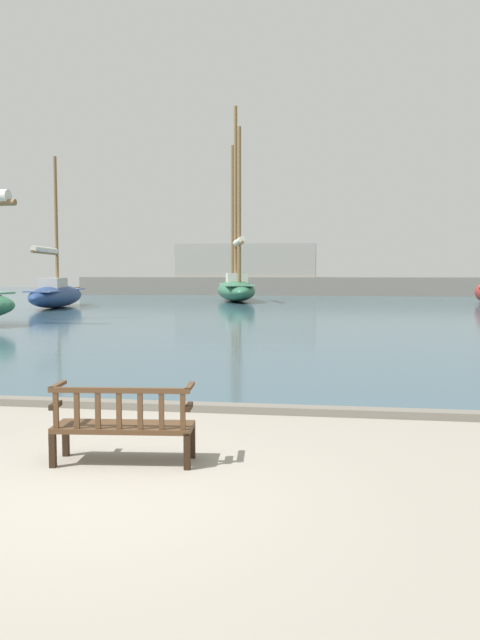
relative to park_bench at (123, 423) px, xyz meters
The scene contains 7 objects.
ground_plane 1.11m from the park_bench, 88.19° to the right, with size 160.00×160.00×0.00m, color gray.
harbor_water 42.99m from the park_bench, 89.96° to the left, with size 100.00×80.00×0.08m, color #385666.
quay_edge_kerb 2.87m from the park_bench, 89.36° to the left, with size 40.00×0.30×0.12m, color slate.
park_bench is the anchor object (origin of this frame).
sailboat_outer_port 33.23m from the park_bench, 116.19° to the left, with size 3.26×9.72×9.31m.
sailboat_centre_channel 40.71m from the park_bench, 97.07° to the left, with size 5.24×11.44×14.73m.
far_breakwater 53.64m from the park_bench, 91.68° to the left, with size 45.54×2.40×5.62m.
Camera 1 is at (2.35, -5.78, 2.20)m, focal length 35.00 mm.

